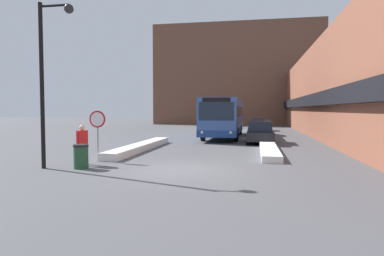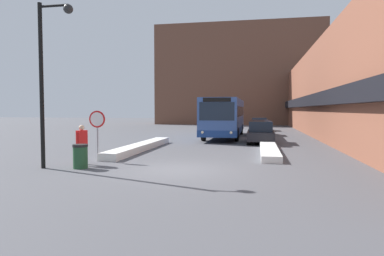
{
  "view_description": "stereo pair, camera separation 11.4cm",
  "coord_description": "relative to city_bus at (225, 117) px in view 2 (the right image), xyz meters",
  "views": [
    {
      "loc": [
        2.84,
        -12.71,
        2.3
      ],
      "look_at": [
        -0.53,
        5.57,
        1.31
      ],
      "focal_mm": 32.0,
      "sensor_mm": 36.0,
      "label": 1
    },
    {
      "loc": [
        2.95,
        -12.69,
        2.3
      ],
      "look_at": [
        -0.53,
        5.57,
        1.31
      ],
      "focal_mm": 32.0,
      "sensor_mm": 36.0,
      "label": 2
    }
  ],
  "objects": [
    {
      "name": "parked_car_front",
      "position": [
        2.91,
        -4.27,
        -0.95
      ],
      "size": [
        1.8,
        4.77,
        1.51
      ],
      "color": "black",
      "rests_on": "ground_plane"
    },
    {
      "name": "snow_bank_right",
      "position": [
        3.31,
        -9.07,
        -1.56
      ],
      "size": [
        0.9,
        9.15,
        0.31
      ],
      "color": "silver",
      "rests_on": "ground_plane"
    },
    {
      "name": "pedestrian",
      "position": [
        -4.55,
        -15.34,
        -0.71
      ],
      "size": [
        0.37,
        0.51,
        1.67
      ],
      "rotation": [
        0.0,
        0.0,
        1.17
      ],
      "color": "brown",
      "rests_on": "ground_plane"
    },
    {
      "name": "trash_bin",
      "position": [
        -4.15,
        -16.2,
        -1.23
      ],
      "size": [
        0.59,
        0.59,
        0.95
      ],
      "color": "#234C2D",
      "rests_on": "ground_plane"
    },
    {
      "name": "building_row_right",
      "position": [
        9.68,
        8.19,
        2.14
      ],
      "size": [
        5.5,
        60.0,
        7.73
      ],
      "color": "brown",
      "rests_on": "ground_plane"
    },
    {
      "name": "stop_sign",
      "position": [
        -4.4,
        -14.22,
        -0.07
      ],
      "size": [
        0.76,
        0.08,
        2.27
      ],
      "color": "gray",
      "rests_on": "ground_plane"
    },
    {
      "name": "parked_car_back",
      "position": [
        2.91,
        10.16,
        -1.0
      ],
      "size": [
        1.8,
        4.57,
        1.41
      ],
      "color": "silver",
      "rests_on": "ground_plane"
    },
    {
      "name": "street_lamp",
      "position": [
        -5.34,
        -16.44,
        2.26
      ],
      "size": [
        1.46,
        0.36,
        6.43
      ],
      "color": "black",
      "rests_on": "ground_plane"
    },
    {
      "name": "ground_plane",
      "position": [
        -0.29,
        -15.81,
        -1.71
      ],
      "size": [
        160.0,
        160.0,
        0.0
      ],
      "primitive_type": "plane",
      "color": "#515156"
    },
    {
      "name": "snow_bank_left",
      "position": [
        -3.89,
        -9.81,
        -1.53
      ],
      "size": [
        0.9,
        9.17,
        0.36
      ],
      "color": "silver",
      "rests_on": "ground_plane"
    },
    {
      "name": "building_backdrop_far",
      "position": [
        -0.29,
        27.56,
        6.1
      ],
      "size": [
        26.0,
        8.0,
        15.62
      ],
      "color": "brown",
      "rests_on": "ground_plane"
    },
    {
      "name": "parked_car_middle",
      "position": [
        2.91,
        3.11,
        -1.01
      ],
      "size": [
        1.89,
        4.53,
        1.38
      ],
      "color": "black",
      "rests_on": "ground_plane"
    },
    {
      "name": "city_bus",
      "position": [
        0.0,
        0.0,
        0.0
      ],
      "size": [
        2.73,
        11.49,
        3.16
      ],
      "color": "#335193",
      "rests_on": "ground_plane"
    }
  ]
}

